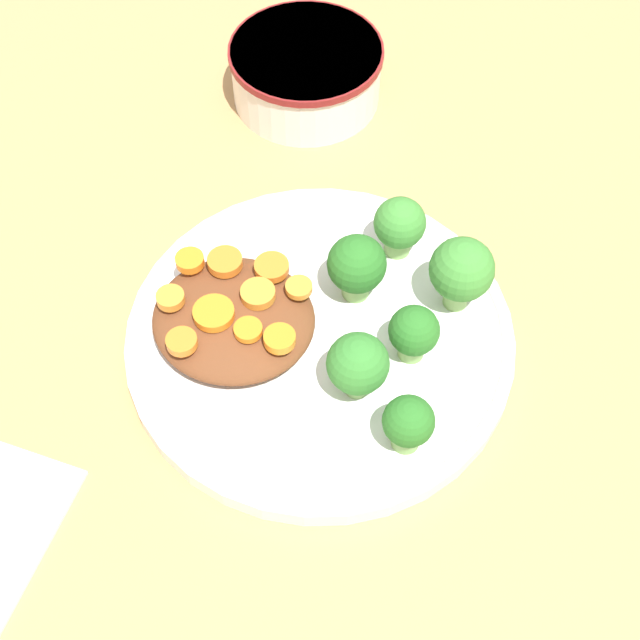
# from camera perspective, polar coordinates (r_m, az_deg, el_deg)

# --- Properties ---
(ground_plane) EXTENTS (4.00, 4.00, 0.00)m
(ground_plane) POSITION_cam_1_polar(r_m,az_deg,el_deg) (0.61, 0.00, -1.58)
(ground_plane) COLOR tan
(plate) EXTENTS (0.26, 0.26, 0.02)m
(plate) POSITION_cam_1_polar(r_m,az_deg,el_deg) (0.60, 0.00, -1.07)
(plate) COLOR white
(plate) RESTS_ON ground_plane
(dip_bowl) EXTENTS (0.13, 0.13, 0.05)m
(dip_bowl) POSITION_cam_1_polar(r_m,az_deg,el_deg) (0.76, -0.89, 15.71)
(dip_bowl) COLOR white
(dip_bowl) RESTS_ON ground_plane
(stew_mound) EXTENTS (0.10, 0.11, 0.03)m
(stew_mound) POSITION_cam_1_polar(r_m,az_deg,el_deg) (0.59, -5.55, 0.06)
(stew_mound) COLOR brown
(stew_mound) RESTS_ON plate
(broccoli_floret_0) EXTENTS (0.03, 0.03, 0.04)m
(broccoli_floret_0) POSITION_cam_1_polar(r_m,az_deg,el_deg) (0.57, 6.01, -0.83)
(broccoli_floret_0) COLOR #7FA85B
(broccoli_floret_0) RESTS_ON plate
(broccoli_floret_1) EXTENTS (0.04, 0.04, 0.06)m
(broccoli_floret_1) POSITION_cam_1_polar(r_m,az_deg,el_deg) (0.59, 9.04, 3.11)
(broccoli_floret_1) COLOR #7FA85B
(broccoli_floret_1) RESTS_ON plate
(broccoli_floret_2) EXTENTS (0.04, 0.04, 0.05)m
(broccoli_floret_2) POSITION_cam_1_polar(r_m,az_deg,el_deg) (0.60, 2.36, 3.47)
(broccoli_floret_2) COLOR #7FA85B
(broccoli_floret_2) RESTS_ON plate
(broccoli_floret_3) EXTENTS (0.04, 0.04, 0.05)m
(broccoli_floret_3) POSITION_cam_1_polar(r_m,az_deg,el_deg) (0.55, 2.43, -2.89)
(broccoli_floret_3) COLOR #7FA85B
(broccoli_floret_3) RESTS_ON plate
(broccoli_floret_4) EXTENTS (0.04, 0.04, 0.05)m
(broccoli_floret_4) POSITION_cam_1_polar(r_m,az_deg,el_deg) (0.62, 5.12, 6.07)
(broccoli_floret_4) COLOR #7FA85B
(broccoli_floret_4) RESTS_ON plate
(broccoli_floret_5) EXTENTS (0.03, 0.03, 0.04)m
(broccoli_floret_5) POSITION_cam_1_polar(r_m,az_deg,el_deg) (0.54, 5.66, -6.60)
(broccoli_floret_5) COLOR #759E51
(broccoli_floret_5) RESTS_ON plate
(carrot_slice_0) EXTENTS (0.03, 0.03, 0.01)m
(carrot_slice_0) POSITION_cam_1_polar(r_m,az_deg,el_deg) (0.58, -6.82, 0.44)
(carrot_slice_0) COLOR orange
(carrot_slice_0) RESTS_ON stew_mound
(carrot_slice_1) EXTENTS (0.02, 0.02, 0.01)m
(carrot_slice_1) POSITION_cam_1_polar(r_m,az_deg,el_deg) (0.59, -9.55, 1.40)
(carrot_slice_1) COLOR orange
(carrot_slice_1) RESTS_ON stew_mound
(carrot_slice_2) EXTENTS (0.02, 0.02, 0.01)m
(carrot_slice_2) POSITION_cam_1_polar(r_m,az_deg,el_deg) (0.58, -4.12, 1.38)
(carrot_slice_2) COLOR orange
(carrot_slice_2) RESTS_ON stew_mound
(carrot_slice_3) EXTENTS (0.02, 0.02, 0.01)m
(carrot_slice_3) POSITION_cam_1_polar(r_m,az_deg,el_deg) (0.60, -6.10, 3.73)
(carrot_slice_3) COLOR orange
(carrot_slice_3) RESTS_ON stew_mound
(carrot_slice_4) EXTENTS (0.02, 0.02, 0.00)m
(carrot_slice_4) POSITION_cam_1_polar(r_m,az_deg,el_deg) (0.59, -1.36, 2.09)
(carrot_slice_4) COLOR orange
(carrot_slice_4) RESTS_ON stew_mound
(carrot_slice_5) EXTENTS (0.02, 0.02, 0.00)m
(carrot_slice_5) POSITION_cam_1_polar(r_m,az_deg,el_deg) (0.57, -4.62, -0.63)
(carrot_slice_5) COLOR orange
(carrot_slice_5) RESTS_ON stew_mound
(carrot_slice_6) EXTENTS (0.02, 0.02, 0.01)m
(carrot_slice_6) POSITION_cam_1_polar(r_m,az_deg,el_deg) (0.56, -2.60, -1.20)
(carrot_slice_6) COLOR orange
(carrot_slice_6) RESTS_ON stew_mound
(carrot_slice_7) EXTENTS (0.02, 0.02, 0.01)m
(carrot_slice_7) POSITION_cam_1_polar(r_m,az_deg,el_deg) (0.61, -8.33, 3.79)
(carrot_slice_7) COLOR orange
(carrot_slice_7) RESTS_ON stew_mound
(carrot_slice_8) EXTENTS (0.02, 0.02, 0.01)m
(carrot_slice_8) POSITION_cam_1_polar(r_m,az_deg,el_deg) (0.60, -3.11, 3.39)
(carrot_slice_8) COLOR orange
(carrot_slice_8) RESTS_ON stew_mound
(carrot_slice_9) EXTENTS (0.02, 0.02, 0.01)m
(carrot_slice_9) POSITION_cam_1_polar(r_m,az_deg,el_deg) (0.57, -8.84, -1.38)
(carrot_slice_9) COLOR orange
(carrot_slice_9) RESTS_ON stew_mound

